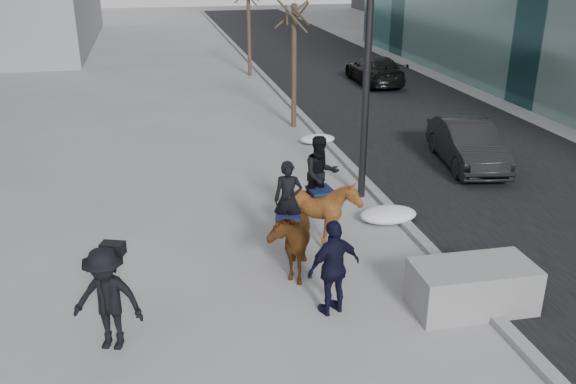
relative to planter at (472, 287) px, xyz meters
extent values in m
plane|color=gray|center=(-2.77, 1.27, -0.42)|extent=(120.00, 120.00, 0.00)
cube|color=black|center=(4.23, 11.27, -0.42)|extent=(8.00, 90.00, 0.01)
cube|color=gray|center=(0.23, 11.27, -0.36)|extent=(0.25, 90.00, 0.12)
cube|color=gray|center=(0.00, 0.00, 0.00)|extent=(2.15, 1.11, 0.85)
imported|color=black|center=(3.62, 7.05, 0.23)|extent=(2.04, 4.15, 1.31)
imported|color=black|center=(5.01, 18.61, 0.23)|extent=(1.94, 4.54, 1.30)
imported|color=#4F2B0F|center=(-2.84, 2.02, 0.30)|extent=(1.21, 1.87, 1.45)
imported|color=black|center=(-2.84, 2.17, 1.04)|extent=(0.63, 0.50, 1.52)
cube|color=#10173E|center=(-2.84, 2.17, 0.72)|extent=(0.61, 0.67, 0.06)
imported|color=#4C270F|center=(-1.94, 2.91, 0.37)|extent=(1.42, 1.57, 1.58)
imported|color=black|center=(-1.94, 3.06, 1.17)|extent=(0.87, 0.71, 1.65)
cube|color=#101A3C|center=(-1.94, 3.06, 0.82)|extent=(0.54, 0.61, 0.06)
imported|color=black|center=(-2.43, 0.41, 0.45)|extent=(1.11, 0.71, 1.75)
cylinder|color=orange|center=(-2.48, 0.96, 0.73)|extent=(0.04, 0.18, 0.07)
imported|color=black|center=(-6.17, 0.22, 0.45)|extent=(1.29, 1.00, 1.75)
cube|color=black|center=(-6.02, 0.47, 1.20)|extent=(0.41, 0.33, 0.20)
cylinder|color=black|center=(-0.17, 5.42, 4.08)|extent=(0.18, 0.18, 9.00)
ellipsoid|color=white|center=(-0.07, 3.79, -0.25)|extent=(1.36, 0.86, 0.35)
ellipsoid|color=white|center=(-0.07, 10.09, -0.28)|extent=(1.15, 0.73, 0.29)
camera|label=1|loc=(-5.21, -8.39, 5.55)|focal=38.00mm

